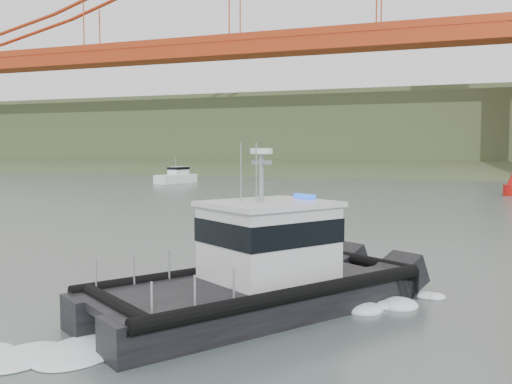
% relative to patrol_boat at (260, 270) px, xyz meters
% --- Properties ---
extents(ground, '(400.00, 400.00, 0.00)m').
position_rel_patrol_boat_xyz_m(ground, '(-3.53, 3.87, -1.23)').
color(ground, '#51615D').
rests_on(ground, ground).
extents(headlands, '(500.00, 105.36, 27.12)m').
position_rel_patrol_boat_xyz_m(headlands, '(-3.53, 129.37, 5.82)').
color(headlands, '#3D4F2D').
rests_on(headlands, ground).
extents(patrol_boat, '(8.55, 10.49, 4.91)m').
position_rel_patrol_boat_xyz_m(patrol_boat, '(0.00, 0.00, 0.00)').
color(patrol_boat, black).
rests_on(patrol_boat, ground).
extents(motorboat, '(3.79, 6.85, 3.58)m').
position_rel_patrol_boat_xyz_m(motorboat, '(-32.36, 54.83, -0.34)').
color(motorboat, white).
rests_on(motorboat, ground).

